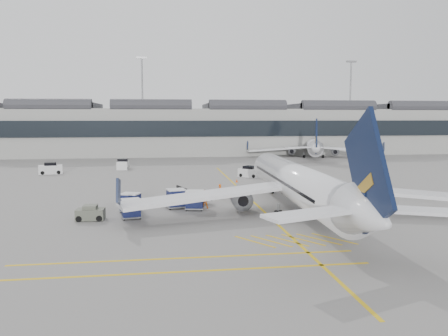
{
  "coord_description": "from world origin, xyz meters",
  "views": [
    {
      "loc": [
        0.63,
        -37.06,
        8.88
      ],
      "look_at": [
        6.45,
        5.07,
        4.0
      ],
      "focal_mm": 35.0,
      "sensor_mm": 36.0,
      "label": 1
    }
  ],
  "objects": [
    {
      "name": "apron_markings",
      "position": [
        10.0,
        10.0,
        0.01
      ],
      "size": [
        0.25,
        60.0,
        0.01
      ],
      "primitive_type": "cube",
      "color": "gold",
      "rests_on": "ground"
    },
    {
      "name": "belt_loader",
      "position": [
        2.45,
        7.1,
        0.59
      ],
      "size": [
        4.95,
        1.73,
        2.03
      ],
      "rotation": [
        0.0,
        0.0,
        0.01
      ],
      "color": "beige",
      "rests_on": "ground"
    },
    {
      "name": "ramp_agent_a",
      "position": [
        6.73,
        10.15,
        0.81
      ],
      "size": [
        0.63,
        0.71,
        1.62
      ],
      "primitive_type": "imported",
      "rotation": [
        0.0,
        0.0,
        1.06
      ],
      "color": "#E9580C",
      "rests_on": "ground"
    },
    {
      "name": "ramp_agent_b",
      "position": [
        4.47,
        5.16,
        0.93
      ],
      "size": [
        0.94,
        0.75,
        1.86
      ],
      "primitive_type": "imported",
      "rotation": [
        0.0,
        0.0,
        3.19
      ],
      "color": "orange",
      "rests_on": "ground"
    },
    {
      "name": "service_van_left",
      "position": [
        -17.4,
        35.31,
        0.82
      ],
      "size": [
        3.86,
        2.51,
        1.83
      ],
      "rotation": [
        0.0,
        0.0,
        0.22
      ],
      "color": "silver",
      "rests_on": "ground"
    },
    {
      "name": "baggage_cart_d",
      "position": [
        -2.35,
        1.67,
        0.95
      ],
      "size": [
        1.93,
        1.7,
        1.77
      ],
      "rotation": [
        0.0,
        0.0,
        0.21
      ],
      "color": "gray",
      "rests_on": "ground"
    },
    {
      "name": "baggage_cart_c",
      "position": [
        -2.58,
        4.33,
        0.98
      ],
      "size": [
        2.14,
        1.97,
        1.84
      ],
      "rotation": [
        0.0,
        0.0,
        -0.37
      ],
      "color": "gray",
      "rests_on": "ground"
    },
    {
      "name": "baggage_cart_a",
      "position": [
        3.51,
        4.63,
        1.01
      ],
      "size": [
        2.03,
        1.77,
        1.89
      ],
      "rotation": [
        0.0,
        0.0,
        -0.18
      ],
      "color": "gray",
      "rests_on": "ground"
    },
    {
      "name": "service_van_right",
      "position": [
        13.43,
        27.32,
        0.75
      ],
      "size": [
        3.56,
        3.33,
        1.68
      ],
      "rotation": [
        0.0,
        0.0,
        -0.69
      ],
      "color": "silver",
      "rests_on": "ground"
    },
    {
      "name": "safety_cone_engine",
      "position": [
        15.15,
        8.97,
        0.23
      ],
      "size": [
        0.33,
        0.33,
        0.46
      ],
      "primitive_type": "cone",
      "color": "#F24C0A",
      "rests_on": "ground"
    },
    {
      "name": "safety_cone_nose",
      "position": [
        10.59,
        22.13,
        0.24
      ],
      "size": [
        0.34,
        0.34,
        0.48
      ],
      "primitive_type": "cone",
      "color": "#F24C0A",
      "rests_on": "ground"
    },
    {
      "name": "light_masts",
      "position": [
        -1.67,
        86.0,
        14.49
      ],
      "size": [
        113.0,
        0.6,
        25.45
      ],
      "color": "slate",
      "rests_on": "ground"
    },
    {
      "name": "airliner_main",
      "position": [
        12.94,
        1.53,
        2.81
      ],
      "size": [
        32.88,
        35.95,
        9.55
      ],
      "rotation": [
        0.0,
        0.0,
        -0.03
      ],
      "color": "white",
      "rests_on": "ground"
    },
    {
      "name": "service_van_mid",
      "position": [
        -6.5,
        40.23,
        0.83
      ],
      "size": [
        1.9,
        3.66,
        1.86
      ],
      "rotation": [
        0.0,
        0.0,
        1.55
      ],
      "color": "silver",
      "rests_on": "ground"
    },
    {
      "name": "terminal",
      "position": [
        0.0,
        71.93,
        6.14
      ],
      "size": [
        200.0,
        20.45,
        12.4
      ],
      "color": "#9E9E99",
      "rests_on": "ground"
    },
    {
      "name": "airliner_far",
      "position": [
        34.31,
        58.2,
        2.59
      ],
      "size": [
        28.92,
        32.08,
        8.8
      ],
      "rotation": [
        0.0,
        0.0,
        -0.3
      ],
      "color": "white",
      "rests_on": "ground"
    },
    {
      "name": "pushback_tug",
      "position": [
        -5.83,
        1.59,
        0.59
      ],
      "size": [
        2.42,
        1.55,
        1.33
      ],
      "rotation": [
        0.0,
        0.0,
        -0.03
      ],
      "color": "#565A4C",
      "rests_on": "ground"
    },
    {
      "name": "ground",
      "position": [
        0.0,
        0.0,
        0.0
      ],
      "size": [
        220.0,
        220.0,
        0.0
      ],
      "primitive_type": "plane",
      "color": "gray",
      "rests_on": "ground"
    },
    {
      "name": "baggage_cart_b",
      "position": [
        1.74,
        5.59,
        1.03
      ],
      "size": [
        2.1,
        1.85,
        1.92
      ],
      "rotation": [
        0.0,
        0.0,
        0.21
      ],
      "color": "gray",
      "rests_on": "ground"
    }
  ]
}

